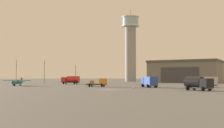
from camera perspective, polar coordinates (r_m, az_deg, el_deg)
The scene contains 14 objects.
ground_plane at distance 62.40m, azimuth -0.68°, elevation -5.50°, with size 400.00×400.00×0.00m, color slate.
control_tower at distance 143.55m, azimuth 3.97°, elevation 4.18°, with size 9.39×9.39×38.78m.
hangar at distance 127.78m, azimuth 15.55°, elevation -1.56°, with size 37.95×35.47×10.01m.
airplane_teal at distance 89.69m, azimuth -19.58°, elevation -3.65°, with size 8.75×6.85×2.57m.
truck_box_blue at distance 74.21m, azimuth 8.02°, elevation -3.68°, with size 3.99×6.75×2.97m.
truck_box_silver at distance 78.30m, azimuth 19.51°, elevation -3.54°, with size 6.71×4.99×2.93m.
truck_fuel_tanker_red at distance 101.02m, azimuth -8.79°, elevation -3.32°, with size 7.05×4.43×3.04m.
truck_flatbed_orange at distance 77.43m, azimuth -2.76°, elevation -4.01°, with size 6.16×4.22×2.42m.
truck_fuel_tanker_black at distance 61.62m, azimuth 17.85°, elevation -3.85°, with size 5.40×6.59×3.04m.
light_post_west at distance 109.57m, azimuth -14.26°, elevation -1.20°, with size 0.44×0.44×9.32m.
light_post_east at distance 117.87m, azimuth -19.79°, elevation -1.06°, with size 0.44×0.44×9.94m.
light_post_centre at distance 116.64m, azimuth -7.85°, elevation -1.69°, with size 0.44×0.44×7.88m.
traffic_cone_near_left at distance 65.39m, azimuth 4.67°, elevation -5.08°, with size 0.36×0.36×0.62m.
traffic_cone_near_right at distance 71.73m, azimuth 17.23°, elevation -4.77°, with size 0.36×0.36×0.56m.
Camera 1 is at (-1.26, -62.29, 3.40)m, focal length 42.75 mm.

